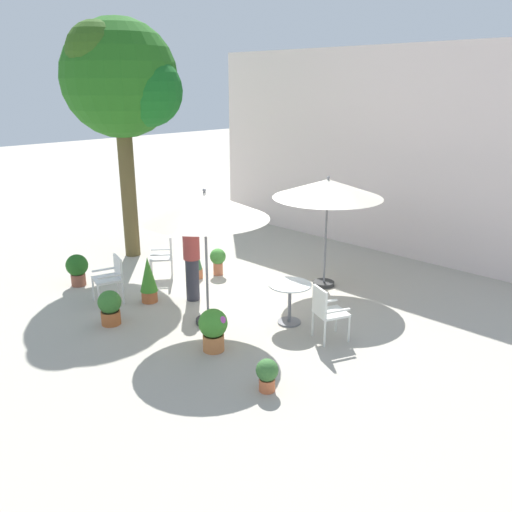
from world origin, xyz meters
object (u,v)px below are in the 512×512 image
shade_tree (122,79)px  patio_chair_0 (327,310)px  potted_plant_6 (148,279)px  potted_plant_1 (110,307)px  potted_plant_0 (267,373)px  patio_chair_1 (165,254)px  potted_plant_5 (218,259)px  patio_umbrella_1 (205,206)px  cafe_table_0 (290,296)px  patio_umbrella_0 (328,189)px  potted_plant_3 (196,261)px  potted_plant_2 (213,328)px  standing_person (192,256)px  patio_chair_2 (111,276)px  potted_plant_4 (77,268)px

shade_tree → patio_chair_0: (6.12, -0.37, -3.58)m
potted_plant_6 → potted_plant_1: bearing=-71.8°
shade_tree → potted_plant_0: (6.46, -2.15, -3.85)m
patio_chair_1 → potted_plant_5: patio_chair_1 is taller
patio_umbrella_1 → patio_chair_1: 3.03m
cafe_table_0 → potted_plant_1: cafe_table_0 is taller
patio_umbrella_0 → potted_plant_3: patio_umbrella_0 is taller
patio_umbrella_1 → patio_chair_1: bearing=159.9°
shade_tree → potted_plant_0: shade_tree is taller
potted_plant_2 → patio_umbrella_1: bearing=143.8°
potted_plant_3 → potted_plant_1: bearing=-74.2°
patio_umbrella_0 → patio_chair_0: patio_umbrella_0 is taller
patio_chair_1 → potted_plant_0: (4.65, -1.75, -0.27)m
standing_person → potted_plant_1: bearing=-95.8°
shade_tree → patio_chair_0: size_ratio=5.84×
potted_plant_3 → patio_chair_1: bearing=-141.5°
patio_umbrella_1 → patio_chair_0: bearing=26.3°
shade_tree → potted_plant_0: 7.82m
patio_umbrella_1 → potted_plant_0: (2.22, -0.86, -1.84)m
patio_chair_2 → potted_plant_2: 2.89m
potted_plant_1 → patio_chair_1: bearing=120.4°
shade_tree → patio_chair_2: (2.18, -1.95, -3.58)m
potted_plant_4 → potted_plant_6: potted_plant_6 is taller
patio_chair_1 → potted_plant_6: bearing=-49.8°
patio_umbrella_0 → cafe_table_0: bearing=-70.4°
potted_plant_0 → potted_plant_4: bearing=178.3°
patio_umbrella_0 → patio_umbrella_1: (-0.35, -2.89, 0.07)m
potted_plant_5 → potted_plant_4: bearing=-123.0°
shade_tree → cafe_table_0: (5.27, -0.30, -3.60)m
patio_umbrella_0 → potted_plant_0: size_ratio=4.86×
potted_plant_6 → patio_chair_1: bearing=130.2°
cafe_table_0 → potted_plant_0: 2.22m
standing_person → potted_plant_5: bearing=118.7°
cafe_table_0 → standing_person: size_ratio=0.43×
potted_plant_1 → potted_plant_3: size_ratio=0.80×
potted_plant_1 → potted_plant_3: potted_plant_3 is taller
patio_chair_0 → potted_plant_1: 3.75m
potted_plant_5 → patio_umbrella_0: bearing=28.0°
shade_tree → cafe_table_0: 6.39m
patio_chair_2 → potted_plant_0: (4.28, -0.21, -0.27)m
cafe_table_0 → patio_chair_2: size_ratio=0.84×
potted_plant_3 → potted_plant_2: bearing=-35.0°
potted_plant_0 → potted_plant_6: 3.83m
shade_tree → potted_plant_5: size_ratio=9.12×
potted_plant_2 → standing_person: 2.20m
potted_plant_4 → patio_chair_0: bearing=17.3°
potted_plant_1 → potted_plant_3: 2.63m
potted_plant_2 → patio_chair_2: bearing=-179.0°
patio_chair_2 → potted_plant_4: (-1.27, -0.04, -0.15)m
patio_chair_0 → potted_plant_2: patio_chair_0 is taller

